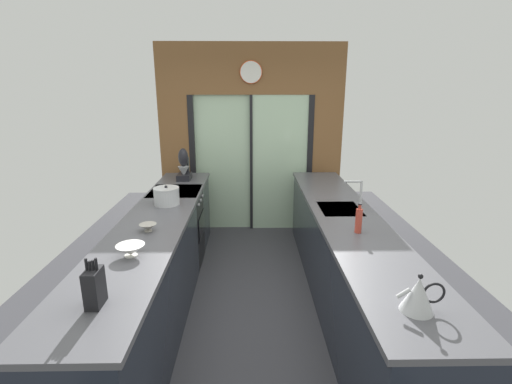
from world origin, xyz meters
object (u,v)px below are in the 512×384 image
(stock_pot, at_px, (167,196))
(soap_bottle, at_px, (359,220))
(stand_mixer, at_px, (184,168))
(oven_range, at_px, (177,227))
(mixing_bowl_near, at_px, (131,250))
(mixing_bowl_far, at_px, (148,227))
(knife_block, at_px, (94,287))
(kettle, at_px, (419,295))

(stock_pot, height_order, soap_bottle, soap_bottle)
(stock_pot, distance_m, soap_bottle, 1.95)
(stand_mixer, xyz_separation_m, stock_pot, (-0.00, -1.08, -0.07))
(oven_range, height_order, stock_pot, stock_pot)
(oven_range, relative_size, mixing_bowl_near, 4.47)
(oven_range, distance_m, mixing_bowl_far, 1.38)
(mixing_bowl_near, bearing_deg, oven_range, 90.60)
(stand_mixer, bearing_deg, oven_range, -91.92)
(oven_range, distance_m, knife_block, 2.46)
(oven_range, bearing_deg, kettle, -53.96)
(oven_range, height_order, knife_block, knife_block)
(knife_block, relative_size, stock_pot, 1.09)
(knife_block, xyz_separation_m, soap_bottle, (1.78, 1.05, -0.00))
(knife_block, height_order, stock_pot, knife_block)
(mixing_bowl_near, xyz_separation_m, stand_mixer, (0.00, 2.31, 0.12))
(kettle, bearing_deg, stock_pot, 132.55)
(mixing_bowl_near, bearing_deg, soap_bottle, 13.28)
(oven_range, height_order, soap_bottle, soap_bottle)
(oven_range, bearing_deg, stand_mixer, 88.08)
(soap_bottle, bearing_deg, mixing_bowl_far, 178.19)
(soap_bottle, bearing_deg, stand_mixer, 133.34)
(stand_mixer, relative_size, soap_bottle, 1.62)
(knife_block, distance_m, soap_bottle, 2.07)
(mixing_bowl_near, bearing_deg, knife_block, -90.00)
(kettle, distance_m, soap_bottle, 1.14)
(knife_block, bearing_deg, oven_range, 90.44)
(knife_block, height_order, soap_bottle, knife_block)
(knife_block, bearing_deg, soap_bottle, 30.58)
(oven_range, distance_m, mixing_bowl_near, 1.83)
(stock_pot, bearing_deg, knife_block, -90.00)
(mixing_bowl_far, relative_size, kettle, 0.54)
(mixing_bowl_far, xyz_separation_m, stand_mixer, (0.00, 1.83, 0.13))
(mixing_bowl_near, bearing_deg, kettle, -21.92)
(mixing_bowl_near, xyz_separation_m, mixing_bowl_far, (0.00, 0.48, -0.01))
(knife_block, relative_size, kettle, 1.08)
(mixing_bowl_far, bearing_deg, soap_bottle, -1.81)
(oven_range, bearing_deg, knife_block, -89.56)
(kettle, bearing_deg, knife_block, 177.26)
(mixing_bowl_far, distance_m, soap_bottle, 1.78)
(mixing_bowl_near, distance_m, mixing_bowl_far, 0.48)
(stock_pot, bearing_deg, mixing_bowl_near, -90.00)
(knife_block, bearing_deg, mixing_bowl_near, 90.00)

